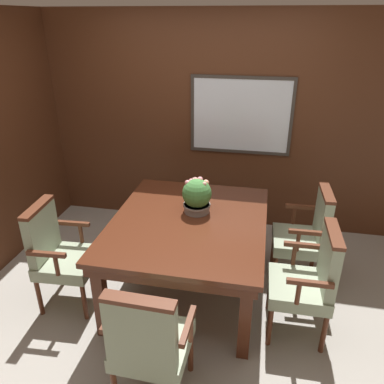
{
  "coord_description": "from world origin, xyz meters",
  "views": [
    {
      "loc": [
        0.66,
        -2.52,
        2.35
      ],
      "look_at": [
        0.07,
        0.42,
        0.94
      ],
      "focal_mm": 35.0,
      "sensor_mm": 36.0,
      "label": 1
    }
  ],
  "objects_px": {
    "chair_right_near": "(310,278)",
    "chair_right_far": "(307,232)",
    "potted_plant": "(197,196)",
    "chair_left_near": "(58,251)",
    "dining_table": "(189,229)",
    "chair_head_near": "(149,341)"
  },
  "relations": [
    {
      "from": "chair_right_near",
      "to": "chair_right_far",
      "type": "xyz_separation_m",
      "value": [
        0.03,
        0.7,
        0.0
      ]
    },
    {
      "from": "chair_right_far",
      "to": "potted_plant",
      "type": "distance_m",
      "value": 1.1
    },
    {
      "from": "potted_plant",
      "to": "chair_right_far",
      "type": "bearing_deg",
      "value": 11.13
    },
    {
      "from": "chair_left_near",
      "to": "dining_table",
      "type": "bearing_deg",
      "value": -74.24
    },
    {
      "from": "dining_table",
      "to": "chair_right_far",
      "type": "height_order",
      "value": "chair_right_far"
    },
    {
      "from": "chair_right_near",
      "to": "chair_right_far",
      "type": "bearing_deg",
      "value": 176.47
    },
    {
      "from": "dining_table",
      "to": "chair_head_near",
      "type": "distance_m",
      "value": 1.17
    },
    {
      "from": "dining_table",
      "to": "chair_head_near",
      "type": "height_order",
      "value": "chair_head_near"
    },
    {
      "from": "chair_right_far",
      "to": "chair_right_near",
      "type": "bearing_deg",
      "value": -4.35
    },
    {
      "from": "chair_right_near",
      "to": "chair_head_near",
      "type": "height_order",
      "value": "same"
    },
    {
      "from": "chair_right_far",
      "to": "chair_left_near",
      "type": "relative_size",
      "value": 1.0
    },
    {
      "from": "dining_table",
      "to": "chair_head_near",
      "type": "relative_size",
      "value": 1.64
    },
    {
      "from": "dining_table",
      "to": "potted_plant",
      "type": "distance_m",
      "value": 0.3
    },
    {
      "from": "chair_head_near",
      "to": "potted_plant",
      "type": "distance_m",
      "value": 1.38
    },
    {
      "from": "chair_right_near",
      "to": "dining_table",
      "type": "bearing_deg",
      "value": -108.8
    },
    {
      "from": "chair_right_near",
      "to": "potted_plant",
      "type": "relative_size",
      "value": 2.97
    },
    {
      "from": "chair_right_near",
      "to": "chair_left_near",
      "type": "height_order",
      "value": "same"
    },
    {
      "from": "chair_head_near",
      "to": "chair_left_near",
      "type": "distance_m",
      "value": 1.32
    },
    {
      "from": "chair_head_near",
      "to": "chair_right_near",
      "type": "bearing_deg",
      "value": -139.75
    },
    {
      "from": "chair_left_near",
      "to": "potted_plant",
      "type": "xyz_separation_m",
      "value": [
        1.11,
        0.54,
        0.38
      ]
    },
    {
      "from": "potted_plant",
      "to": "chair_left_near",
      "type": "bearing_deg",
      "value": -153.88
    },
    {
      "from": "chair_right_near",
      "to": "chair_right_far",
      "type": "height_order",
      "value": "same"
    }
  ]
}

